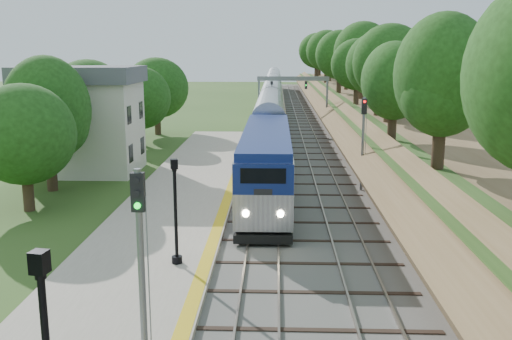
{
  "coord_description": "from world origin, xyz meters",
  "views": [
    {
      "loc": [
        0.59,
        -12.28,
        9.12
      ],
      "look_at": [
        -0.5,
        17.87,
        2.8
      ],
      "focal_mm": 40.0,
      "sensor_mm": 36.0,
      "label": 1
    }
  ],
  "objects_px": {
    "signal_gantry": "(293,88)",
    "signal_platform": "(141,254)",
    "lamppost_far": "(176,218)",
    "train": "(272,100)",
    "signal_farside": "(363,134)",
    "station_building": "(83,119)"
  },
  "relations": [
    {
      "from": "station_building",
      "to": "train",
      "type": "bearing_deg",
      "value": 70.48
    },
    {
      "from": "train",
      "to": "lamppost_far",
      "type": "relative_size",
      "value": 25.86
    },
    {
      "from": "signal_gantry",
      "to": "signal_platform",
      "type": "height_order",
      "value": "signal_platform"
    },
    {
      "from": "signal_farside",
      "to": "lamppost_far",
      "type": "bearing_deg",
      "value": -124.41
    },
    {
      "from": "signal_platform",
      "to": "station_building",
      "type": "bearing_deg",
      "value": 111.33
    },
    {
      "from": "train",
      "to": "lamppost_far",
      "type": "xyz_separation_m",
      "value": [
        -3.55,
        -59.26,
        0.19
      ]
    },
    {
      "from": "lamppost_far",
      "to": "signal_farside",
      "type": "xyz_separation_m",
      "value": [
        9.75,
        14.23,
        1.49
      ]
    },
    {
      "from": "lamppost_far",
      "to": "signal_farside",
      "type": "height_order",
      "value": "signal_farside"
    },
    {
      "from": "lamppost_far",
      "to": "signal_platform",
      "type": "xyz_separation_m",
      "value": [
        0.65,
        -8.65,
        1.61
      ]
    },
    {
      "from": "lamppost_far",
      "to": "station_building",
      "type": "bearing_deg",
      "value": 117.86
    },
    {
      "from": "train",
      "to": "lamppost_far",
      "type": "distance_m",
      "value": 59.36
    },
    {
      "from": "signal_farside",
      "to": "train",
      "type": "bearing_deg",
      "value": 97.84
    },
    {
      "from": "signal_gantry",
      "to": "train",
      "type": "bearing_deg",
      "value": 99.67
    },
    {
      "from": "train",
      "to": "signal_gantry",
      "type": "bearing_deg",
      "value": -80.33
    },
    {
      "from": "signal_gantry",
      "to": "station_building",
      "type": "bearing_deg",
      "value": -123.38
    },
    {
      "from": "signal_gantry",
      "to": "lamppost_far",
      "type": "bearing_deg",
      "value": -97.66
    },
    {
      "from": "signal_gantry",
      "to": "train",
      "type": "distance_m",
      "value": 14.94
    },
    {
      "from": "station_building",
      "to": "signal_platform",
      "type": "height_order",
      "value": "station_building"
    },
    {
      "from": "signal_platform",
      "to": "signal_farside",
      "type": "relative_size",
      "value": 0.96
    },
    {
      "from": "train",
      "to": "station_building",
      "type": "bearing_deg",
      "value": -109.52
    },
    {
      "from": "station_building",
      "to": "signal_gantry",
      "type": "distance_m",
      "value": 29.94
    },
    {
      "from": "train",
      "to": "signal_farside",
      "type": "xyz_separation_m",
      "value": [
        6.2,
        -45.03,
        1.68
      ]
    }
  ]
}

